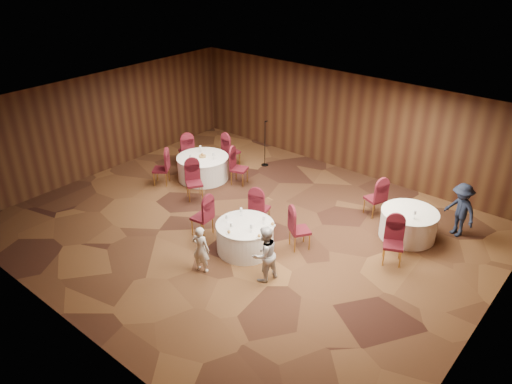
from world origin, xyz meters
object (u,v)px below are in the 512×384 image
Objects in this scene: table_left at (203,168)px; table_right at (408,224)px; mic_stand at (265,153)px; woman_b at (265,254)px; woman_a at (201,249)px; man_c at (460,210)px; table_main at (245,237)px.

table_left is 1.13× the size of table_right.
mic_stand is 6.24m from woman_b.
man_c is (3.98, 5.36, 0.14)m from woman_a.
woman_b is (3.91, -4.86, 0.22)m from mic_stand.
woman_a is at bearing -100.52° from man_c.
mic_stand is (-2.81, 4.25, 0.08)m from table_main.
table_right is (6.51, 0.94, 0.00)m from table_left.
table_main and table_left have the same top height.
table_main is 0.98× the size of man_c.
woman_b is at bearing -93.53° from man_c.
mic_stand reaches higher than woman_b.
table_right is at bearing 167.49° from woman_b.
man_c is at bearing -1.60° from mic_stand.
woman_a is (-0.22, -1.29, 0.21)m from table_main.
mic_stand reaches higher than man_c.
table_main is 5.55m from man_c.
mic_stand is (0.88, 2.05, 0.08)m from table_left.
table_main is at bearing -106.74° from woman_b.
woman_b is 0.93× the size of man_c.
woman_a is at bearing -64.97° from mic_stand.
table_left is 1.20× the size of woman_b.
man_c is (6.57, -0.18, 0.28)m from mic_stand.
mic_stand reaches higher than table_left.
woman_b is (-1.72, -3.75, 0.30)m from table_right.
table_main is 0.99× the size of table_right.
table_right is at bearing -11.11° from mic_stand.
woman_b reaches higher than table_left.
table_right is at bearing 48.11° from table_main.
table_left is 2.23m from mic_stand.
table_main is 1.05× the size of woman_b.
man_c reaches higher than table_left.
table_main is 1.21× the size of woman_a.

